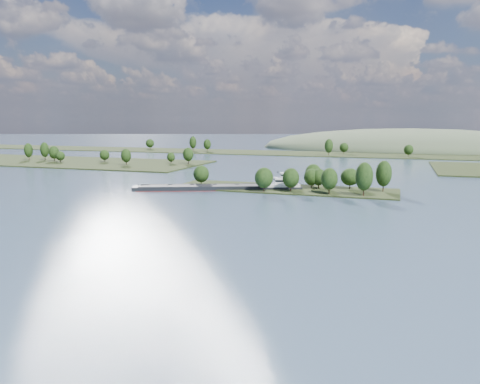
% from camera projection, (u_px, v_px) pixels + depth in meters
% --- Properties ---
extents(ground, '(1800.00, 1800.00, 0.00)m').
position_uv_depth(ground, '(242.00, 215.00, 155.55)').
color(ground, '#34445B').
rests_on(ground, ground).
extents(tree_island, '(100.00, 32.48, 15.05)m').
position_uv_depth(tree_island, '(301.00, 182.00, 207.24)').
color(tree_island, black).
rests_on(tree_island, ground).
extents(left_bank, '(300.00, 80.00, 15.16)m').
position_uv_depth(left_bank, '(18.00, 160.00, 358.81)').
color(left_bank, black).
rests_on(left_bank, ground).
extents(back_shoreline, '(900.00, 60.00, 15.60)m').
position_uv_depth(back_shoreline, '(349.00, 154.00, 415.13)').
color(back_shoreline, black).
rests_on(back_shoreline, ground).
extents(hill_west, '(320.00, 160.00, 44.00)m').
position_uv_depth(hill_west, '(410.00, 149.00, 492.15)').
color(hill_west, '#455339').
rests_on(hill_west, ground).
extents(cargo_barge, '(73.68, 35.91, 10.23)m').
position_uv_depth(cargo_barge, '(230.00, 187.00, 211.01)').
color(cargo_barge, black).
rests_on(cargo_barge, ground).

